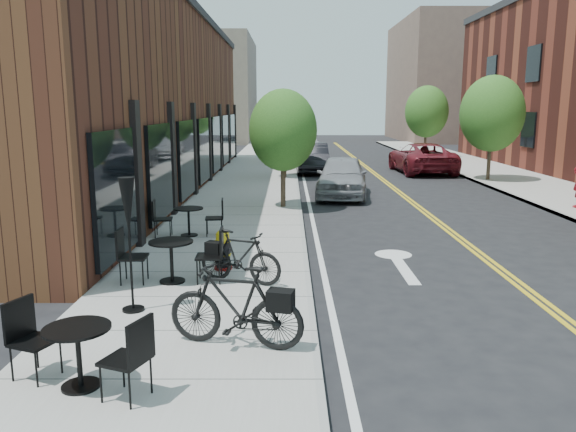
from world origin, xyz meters
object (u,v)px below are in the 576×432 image
object	(u,v)px
parked_car_a	(342,176)
bistro_set_c	(189,218)
bicycle_left	(236,306)
patio_umbrella	(128,216)
bistro_set_b	(171,255)
parked_car_far	(421,158)
fire_hydrant	(223,250)
parked_car_b	(312,158)
bistro_set_a	(78,348)
parked_car_c	(309,148)
bicycle_right	(240,257)

from	to	relation	value
parked_car_a	bistro_set_c	bearing A→B (deg)	-115.44
bicycle_left	patio_umbrella	size ratio (longest dim) A/B	0.89
bistro_set_b	parked_car_far	distance (m)	20.99
fire_hydrant	patio_umbrella	size ratio (longest dim) A/B	0.39
fire_hydrant	parked_car_b	distance (m)	18.46
bistro_set_a	fire_hydrant	bearing A→B (deg)	99.10
bistro_set_a	bistro_set_c	bearing A→B (deg)	112.62
fire_hydrant	patio_umbrella	distance (m)	2.88
bicycle_left	parked_car_far	xyz separation A→B (m)	(7.59, 21.81, 0.08)
fire_hydrant	parked_car_c	distance (m)	27.12
patio_umbrella	parked_car_a	distance (m)	13.34
fire_hydrant	parked_car_far	size ratio (longest dim) A/B	0.15
bistro_set_b	parked_car_a	size ratio (longest dim) A/B	0.42
parked_car_c	parked_car_far	world-z (taller)	parked_car_far
bistro_set_a	bistro_set_c	xyz separation A→B (m)	(-0.10, 7.87, -0.01)
patio_umbrella	parked_car_far	distance (m)	22.50
fire_hydrant	parked_car_far	bearing A→B (deg)	88.81
fire_hydrant	bistro_set_a	size ratio (longest dim) A/B	0.46
bicycle_right	patio_umbrella	world-z (taller)	patio_umbrella
bicycle_right	parked_car_b	world-z (taller)	parked_car_b
bicycle_left	parked_car_a	size ratio (longest dim) A/B	0.42
parked_car_a	parked_car_b	bearing A→B (deg)	102.58
bicycle_left	parked_car_b	xyz separation A→B (m)	(1.94, 22.02, 0.06)
bicycle_left	bistro_set_b	distance (m)	3.22
bistro_set_a	parked_car_a	distance (m)	15.69
bistro_set_b	parked_car_a	distance (m)	11.79
patio_umbrella	bicycle_left	bearing A→B (deg)	-37.48
fire_hydrant	bistro_set_c	size ratio (longest dim) A/B	0.48
bicycle_right	parked_car_far	size ratio (longest dim) A/B	0.30
parked_car_c	parked_car_far	bearing A→B (deg)	-62.04
patio_umbrella	parked_car_a	bearing A→B (deg)	70.13
parked_car_a	parked_car_b	world-z (taller)	parked_car_a
bicycle_left	parked_car_far	size ratio (longest dim) A/B	0.34
patio_umbrella	parked_car_a	size ratio (longest dim) A/B	0.48
bicycle_right	bistro_set_a	world-z (taller)	bicycle_right
fire_hydrant	bistro_set_c	world-z (taller)	bistro_set_c
parked_car_a	fire_hydrant	bearing A→B (deg)	-101.26
bistro_set_a	patio_umbrella	bearing A→B (deg)	113.56
fire_hydrant	parked_car_c	bearing A→B (deg)	107.53
bicycle_left	bistro_set_c	bearing A→B (deg)	-150.63
bistro_set_b	bistro_set_c	size ratio (longest dim) A/B	1.08
bicycle_right	fire_hydrant	bearing A→B (deg)	47.22
fire_hydrant	parked_car_far	xyz separation A→B (m)	(8.19, 18.08, 0.26)
bistro_set_c	parked_car_b	bearing A→B (deg)	70.45
bicycle_left	patio_umbrella	world-z (taller)	patio_umbrella
bicycle_right	parked_car_b	distance (m)	19.31
bistro_set_c	parked_car_far	bearing A→B (deg)	52.31
bistro_set_b	parked_car_b	world-z (taller)	parked_car_b
bicycle_left	bistro_set_b	world-z (taller)	bicycle_left
bicycle_left	bicycle_right	world-z (taller)	bicycle_left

